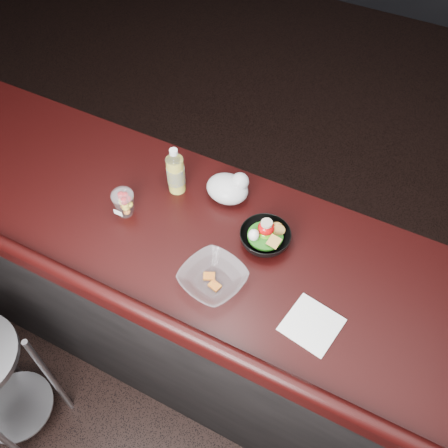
{
  "coord_description": "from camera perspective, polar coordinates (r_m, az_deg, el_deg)",
  "views": [
    {
      "loc": [
        0.53,
        -0.6,
        2.43
      ],
      "look_at": [
        0.05,
        0.33,
        1.1
      ],
      "focal_mm": 40.0,
      "sensor_mm": 36.0,
      "label": 1
    }
  ],
  "objects": [
    {
      "name": "plastic_bag",
      "position": [
        1.83,
        0.58,
        4.16
      ],
      "size": [
        0.16,
        0.13,
        0.12
      ],
      "color": "silver",
      "rests_on": "counter"
    },
    {
      "name": "ground",
      "position": [
        2.56,
        -4.73,
        -20.29
      ],
      "size": [
        8.0,
        8.0,
        0.0
      ],
      "primitive_type": "plane",
      "color": "black",
      "rests_on": "ground"
    },
    {
      "name": "snack_bowl",
      "position": [
        1.72,
        4.69,
        -1.47
      ],
      "size": [
        0.23,
        0.23,
        0.1
      ],
      "rotation": [
        0.0,
        0.0,
        0.36
      ],
      "color": "black",
      "rests_on": "counter"
    },
    {
      "name": "green_apple",
      "position": [
        1.73,
        4.83,
        -1.02
      ],
      "size": [
        0.07,
        0.07,
        0.08
      ],
      "color": "#377A0E",
      "rests_on": "counter"
    },
    {
      "name": "takeout_bowl",
      "position": [
        1.63,
        -1.29,
        -6.23
      ],
      "size": [
        0.25,
        0.25,
        0.05
      ],
      "rotation": [
        0.0,
        0.0,
        -0.26
      ],
      "color": "silver",
      "rests_on": "counter"
    },
    {
      "name": "counter",
      "position": [
        2.18,
        -1.61,
        -9.54
      ],
      "size": [
        4.06,
        0.71,
        1.02
      ],
      "color": "black",
      "rests_on": "ground"
    },
    {
      "name": "lemonade_bottle",
      "position": [
        1.85,
        -5.53,
        5.78
      ],
      "size": [
        0.07,
        0.07,
        0.2
      ],
      "color": "gold",
      "rests_on": "counter"
    },
    {
      "name": "room_shell",
      "position": [
        1.0,
        -11.78,
        13.93
      ],
      "size": [
        8.0,
        8.0,
        8.0
      ],
      "color": "black",
      "rests_on": "ground"
    },
    {
      "name": "paper_napkin",
      "position": [
        1.6,
        10.0,
        -11.25
      ],
      "size": [
        0.18,
        0.18,
        0.0
      ],
      "primitive_type": "cube",
      "rotation": [
        0.0,
        0.0,
        -0.17
      ],
      "color": "white",
      "rests_on": "counter"
    },
    {
      "name": "fruit_cup",
      "position": [
        1.81,
        -11.4,
        2.51
      ],
      "size": [
        0.08,
        0.08,
        0.12
      ],
      "color": "white",
      "rests_on": "counter"
    }
  ]
}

